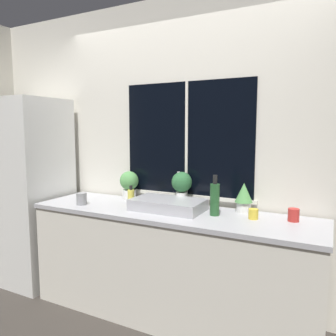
{
  "coord_description": "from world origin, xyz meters",
  "views": [
    {
      "loc": [
        1.16,
        -2.0,
        1.55
      ],
      "look_at": [
        -0.01,
        0.31,
        1.24
      ],
      "focal_mm": 35.0,
      "sensor_mm": 36.0,
      "label": 1
    }
  ],
  "objects": [
    {
      "name": "ground_plane",
      "position": [
        0.0,
        0.0,
        0.0
      ],
      "size": [
        14.0,
        14.0,
        0.0
      ],
      "primitive_type": "plane",
      "color": "#38332D"
    },
    {
      "name": "wall_back",
      "position": [
        0.0,
        0.68,
        1.35
      ],
      "size": [
        8.0,
        0.09,
        2.7
      ],
      "color": "silver",
      "rests_on": "ground_plane"
    },
    {
      "name": "wall_left",
      "position": [
        -2.24,
        1.5,
        1.35
      ],
      "size": [
        0.06,
        7.0,
        2.7
      ],
      "color": "silver",
      "rests_on": "ground_plane"
    },
    {
      "name": "counter",
      "position": [
        0.0,
        0.31,
        0.45
      ],
      "size": [
        2.38,
        0.64,
        0.89
      ],
      "color": "silver",
      "rests_on": "ground_plane"
    },
    {
      "name": "refrigerator",
      "position": [
        -1.6,
        0.28,
        0.92
      ],
      "size": [
        0.73,
        0.64,
        1.85
      ],
      "color": "silver",
      "rests_on": "ground_plane"
    },
    {
      "name": "sink",
      "position": [
        -0.03,
        0.33,
        0.94
      ],
      "size": [
        0.58,
        0.4,
        0.29
      ],
      "color": "#ADADB2",
      "rests_on": "counter"
    },
    {
      "name": "potted_plant_left",
      "position": [
        -0.54,
        0.54,
        1.04
      ],
      "size": [
        0.18,
        0.18,
        0.26
      ],
      "color": "white",
      "rests_on": "counter"
    },
    {
      "name": "potted_plant_center",
      "position": [
        -0.0,
        0.54,
        1.07
      ],
      "size": [
        0.18,
        0.18,
        0.29
      ],
      "color": "white",
      "rests_on": "counter"
    },
    {
      "name": "potted_plant_right",
      "position": [
        0.54,
        0.54,
        1.02
      ],
      "size": [
        0.14,
        0.14,
        0.24
      ],
      "color": "white",
      "rests_on": "counter"
    },
    {
      "name": "soap_bottle",
      "position": [
        -0.4,
        0.35,
        0.96
      ],
      "size": [
        0.06,
        0.06,
        0.17
      ],
      "color": "#DBD14C",
      "rests_on": "counter"
    },
    {
      "name": "bottle_tall",
      "position": [
        0.37,
        0.35,
        1.02
      ],
      "size": [
        0.07,
        0.07,
        0.31
      ],
      "color": "#235128",
      "rests_on": "counter"
    },
    {
      "name": "mug_grey",
      "position": [
        -0.79,
        0.16,
        0.95
      ],
      "size": [
        0.09,
        0.09,
        0.1
      ],
      "color": "gray",
      "rests_on": "counter"
    },
    {
      "name": "mug_red",
      "position": [
        0.93,
        0.45,
        0.94
      ],
      "size": [
        0.08,
        0.08,
        0.09
      ],
      "color": "#B72D28",
      "rests_on": "counter"
    },
    {
      "name": "mug_yellow",
      "position": [
        0.66,
        0.38,
        0.93
      ],
      "size": [
        0.07,
        0.07,
        0.08
      ],
      "color": "gold",
      "rests_on": "counter"
    }
  ]
}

